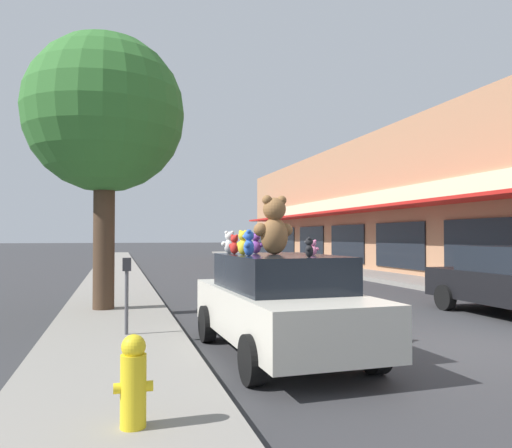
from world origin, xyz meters
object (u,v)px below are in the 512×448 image
Objects in this scene: teddy_bear_white at (229,242)px; teddy_bear_black at (309,247)px; teddy_bear_red at (234,244)px; street_tree at (105,115)px; teddy_bear_giant at (274,226)px; parking_meter at (127,285)px; teddy_bear_purple at (256,243)px; teddy_bear_pink at (313,248)px; teddy_bear_yellow at (243,243)px; teddy_bear_blue at (249,243)px; plush_art_car at (280,303)px; fire_hydrant at (133,381)px.

teddy_bear_black is at bearing 103.27° from teddy_bear_white.
street_tree is at bearing -11.67° from teddy_bear_red.
teddy_bear_white reaches higher than teddy_bear_red.
parking_meter is at bearing -38.04° from teddy_bear_giant.
parking_meter is (-2.21, 1.15, -0.98)m from teddy_bear_giant.
teddy_bear_pink is at bearing 150.18° from teddy_bear_purple.
teddy_bear_white is at bearing -38.70° from teddy_bear_red.
teddy_bear_purple is 0.92× the size of teddy_bear_white.
teddy_bear_red is 0.35m from teddy_bear_white.
teddy_bear_pink is at bearing -148.81° from teddy_bear_yellow.
parking_meter is (-1.67, 1.62, -0.72)m from teddy_bear_blue.
teddy_bear_blue is (0.02, -0.83, 0.03)m from teddy_bear_red.
teddy_bear_yellow is (-0.51, 0.25, 0.90)m from plush_art_car.
teddy_bear_giant is 0.58m from teddy_bear_yellow.
teddy_bear_black is 0.74× the size of teddy_bear_white.
teddy_bear_purple is 5.39m from street_tree.
teddy_bear_pink is 0.61× the size of teddy_bear_blue.
teddy_bear_black is at bearing 85.93° from teddy_bear_giant.
teddy_bear_blue is 3.26m from fire_hydrant.
plush_art_car is at bearing -33.03° from parking_meter.
plush_art_car is 17.99× the size of teddy_bear_pink.
plush_art_car is 1.46m from teddy_bear_white.
teddy_bear_giant is at bearing -150.26° from teddy_bear_black.
teddy_bear_white is at bearing -59.61° from street_tree.
teddy_bear_yellow is 0.48× the size of fire_hydrant.
teddy_bear_black is 0.04× the size of street_tree.
teddy_bear_red is at bearing -43.61° from teddy_bear_giant.
plush_art_car is at bearing -179.45° from teddy_bear_red.
teddy_bear_black reaches higher than fire_hydrant.
teddy_bear_giant is (0.00, 0.29, 1.17)m from plush_art_car.
teddy_bear_giant is at bearing 141.74° from teddy_bear_purple.
teddy_bear_blue is at bearing -44.07° from parking_meter.
parking_meter is (-2.04, 0.71, -0.70)m from teddy_bear_purple.
teddy_bear_black is (0.31, -1.57, -0.03)m from teddy_bear_purple.
fire_hydrant is at bearing 113.82° from teddy_bear_red.
teddy_bear_white is (-0.56, 0.71, -0.27)m from teddy_bear_giant.
street_tree reaches higher than fire_hydrant.
teddy_bear_purple is 0.44× the size of fire_hydrant.
teddy_bear_yellow reaches higher than teddy_bear_purple.
teddy_bear_pink reaches higher than plush_art_car.
teddy_bear_black is at bearing 95.09° from teddy_bear_pink.
teddy_bear_purple is (0.38, 0.07, 0.01)m from teddy_bear_red.
teddy_bear_yellow is (-0.51, -0.04, -0.26)m from teddy_bear_giant.
plush_art_car is 1.07m from teddy_bear_blue.
teddy_bear_giant is at bearing 87.78° from plush_art_car.
teddy_bear_red is at bearing -25.39° from parking_meter.
teddy_bear_white reaches higher than plush_art_car.
teddy_bear_pink is 1.07m from teddy_bear_yellow.
teddy_bear_yellow is at bearing -5.67° from teddy_bear_giant.
teddy_bear_pink is 0.96m from teddy_bear_blue.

